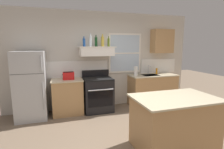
{
  "coord_description": "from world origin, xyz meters",
  "views": [
    {
      "loc": [
        -1.22,
        -2.61,
        1.76
      ],
      "look_at": [
        -0.05,
        1.2,
        1.1
      ],
      "focal_mm": 27.69,
      "sensor_mm": 36.0,
      "label": 1
    }
  ],
  "objects_px": {
    "refrigerator": "(31,86)",
    "bottle_dark_green_wine": "(96,42)",
    "stove_range": "(98,94)",
    "bottle_champagne_gold_foil": "(103,41)",
    "paper_towel_roll": "(136,71)",
    "kitchen_island": "(174,123)",
    "dish_soap_bottle": "(157,71)",
    "toaster": "(68,76)",
    "bottle_olive_oil_square": "(109,42)",
    "bottle_clear_tall": "(91,41)",
    "bottle_blue_liqueur": "(84,42)"
  },
  "relations": [
    {
      "from": "refrigerator",
      "to": "bottle_dark_green_wine",
      "type": "relative_size",
      "value": 5.52
    },
    {
      "from": "stove_range",
      "to": "bottle_champagne_gold_foil",
      "type": "height_order",
      "value": "bottle_champagne_gold_foil"
    },
    {
      "from": "bottle_dark_green_wine",
      "to": "paper_towel_roll",
      "type": "height_order",
      "value": "bottle_dark_green_wine"
    },
    {
      "from": "refrigerator",
      "to": "kitchen_island",
      "type": "relative_size",
      "value": 1.17
    },
    {
      "from": "dish_soap_bottle",
      "to": "bottle_champagne_gold_foil",
      "type": "bearing_deg",
      "value": -179.15
    },
    {
      "from": "stove_range",
      "to": "bottle_champagne_gold_foil",
      "type": "xyz_separation_m",
      "value": [
        0.17,
        0.11,
        1.42
      ]
    },
    {
      "from": "dish_soap_bottle",
      "to": "toaster",
      "type": "bearing_deg",
      "value": -177.75
    },
    {
      "from": "toaster",
      "to": "kitchen_island",
      "type": "height_order",
      "value": "toaster"
    },
    {
      "from": "bottle_dark_green_wine",
      "to": "bottle_olive_oil_square",
      "type": "distance_m",
      "value": 0.33
    },
    {
      "from": "bottle_champagne_gold_foil",
      "to": "kitchen_island",
      "type": "distance_m",
      "value": 2.73
    },
    {
      "from": "bottle_clear_tall",
      "to": "bottle_olive_oil_square",
      "type": "relative_size",
      "value": 1.26
    },
    {
      "from": "stove_range",
      "to": "bottle_blue_liqueur",
      "type": "distance_m",
      "value": 1.43
    },
    {
      "from": "kitchen_island",
      "to": "toaster",
      "type": "bearing_deg",
      "value": 127.15
    },
    {
      "from": "bottle_blue_liqueur",
      "to": "dish_soap_bottle",
      "type": "xyz_separation_m",
      "value": [
        2.2,
        0.02,
        -0.85
      ]
    },
    {
      "from": "bottle_champagne_gold_foil",
      "to": "bottle_olive_oil_square",
      "type": "xyz_separation_m",
      "value": [
        0.15,
        -0.06,
        -0.02
      ]
    },
    {
      "from": "refrigerator",
      "to": "bottle_champagne_gold_foil",
      "type": "height_order",
      "value": "bottle_champagne_gold_foil"
    },
    {
      "from": "bottle_olive_oil_square",
      "to": "dish_soap_bottle",
      "type": "height_order",
      "value": "bottle_olive_oil_square"
    },
    {
      "from": "bottle_champagne_gold_foil",
      "to": "paper_towel_roll",
      "type": "xyz_separation_m",
      "value": [
        0.96,
        -0.07,
        -0.84
      ]
    },
    {
      "from": "toaster",
      "to": "paper_towel_roll",
      "type": "relative_size",
      "value": 1.1
    },
    {
      "from": "bottle_blue_liqueur",
      "to": "refrigerator",
      "type": "bearing_deg",
      "value": -173.92
    },
    {
      "from": "paper_towel_roll",
      "to": "bottle_clear_tall",
      "type": "bearing_deg",
      "value": 177.75
    },
    {
      "from": "refrigerator",
      "to": "bottle_blue_liqueur",
      "type": "xyz_separation_m",
      "value": [
        1.33,
        0.14,
        1.03
      ]
    },
    {
      "from": "bottle_clear_tall",
      "to": "bottle_olive_oil_square",
      "type": "bearing_deg",
      "value": -3.93
    },
    {
      "from": "stove_range",
      "to": "bottle_dark_green_wine",
      "type": "height_order",
      "value": "bottle_dark_green_wine"
    },
    {
      "from": "bottle_champagne_gold_foil",
      "to": "bottle_olive_oil_square",
      "type": "distance_m",
      "value": 0.16
    },
    {
      "from": "stove_range",
      "to": "toaster",
      "type": "bearing_deg",
      "value": 177.45
    },
    {
      "from": "toaster",
      "to": "bottle_olive_oil_square",
      "type": "distance_m",
      "value": 1.38
    },
    {
      "from": "bottle_olive_oil_square",
      "to": "kitchen_island",
      "type": "xyz_separation_m",
      "value": [
        0.54,
        -2.17,
        -1.4
      ]
    },
    {
      "from": "paper_towel_roll",
      "to": "refrigerator",
      "type": "bearing_deg",
      "value": -178.76
    },
    {
      "from": "bottle_champagne_gold_foil",
      "to": "stove_range",
      "type": "bearing_deg",
      "value": -147.03
    },
    {
      "from": "toaster",
      "to": "bottle_olive_oil_square",
      "type": "relative_size",
      "value": 1.1
    },
    {
      "from": "bottle_blue_liqueur",
      "to": "dish_soap_bottle",
      "type": "height_order",
      "value": "bottle_blue_liqueur"
    },
    {
      "from": "bottle_clear_tall",
      "to": "bottle_dark_green_wine",
      "type": "bearing_deg",
      "value": 7.48
    },
    {
      "from": "toaster",
      "to": "bottle_blue_liqueur",
      "type": "height_order",
      "value": "bottle_blue_liqueur"
    },
    {
      "from": "toaster",
      "to": "bottle_dark_green_wine",
      "type": "bearing_deg",
      "value": 5.6
    },
    {
      "from": "bottle_olive_oil_square",
      "to": "stove_range",
      "type": "bearing_deg",
      "value": -170.37
    },
    {
      "from": "toaster",
      "to": "bottle_olive_oil_square",
      "type": "height_order",
      "value": "bottle_olive_oil_square"
    },
    {
      "from": "bottle_champagne_gold_foil",
      "to": "bottle_dark_green_wine",
      "type": "bearing_deg",
      "value": -178.64
    },
    {
      "from": "bottle_dark_green_wine",
      "to": "paper_towel_roll",
      "type": "bearing_deg",
      "value": -3.53
    },
    {
      "from": "stove_range",
      "to": "bottle_champagne_gold_foil",
      "type": "bearing_deg",
      "value": 32.97
    },
    {
      "from": "toaster",
      "to": "dish_soap_bottle",
      "type": "distance_m",
      "value": 2.64
    },
    {
      "from": "kitchen_island",
      "to": "dish_soap_bottle",
      "type": "bearing_deg",
      "value": 65.78
    },
    {
      "from": "refrigerator",
      "to": "dish_soap_bottle",
      "type": "distance_m",
      "value": 3.54
    },
    {
      "from": "bottle_blue_liqueur",
      "to": "kitchen_island",
      "type": "height_order",
      "value": "bottle_blue_liqueur"
    },
    {
      "from": "bottle_blue_liqueur",
      "to": "bottle_dark_green_wine",
      "type": "bearing_deg",
      "value": -1.93
    },
    {
      "from": "kitchen_island",
      "to": "bottle_dark_green_wine",
      "type": "bearing_deg",
      "value": 111.47
    },
    {
      "from": "bottle_dark_green_wine",
      "to": "bottle_champagne_gold_foil",
      "type": "bearing_deg",
      "value": 1.36
    },
    {
      "from": "bottle_olive_oil_square",
      "to": "paper_towel_roll",
      "type": "xyz_separation_m",
      "value": [
        0.81,
        -0.02,
        -0.81
      ]
    },
    {
      "from": "bottle_blue_liqueur",
      "to": "bottle_dark_green_wine",
      "type": "xyz_separation_m",
      "value": [
        0.32,
        -0.01,
        0.02
      ]
    },
    {
      "from": "kitchen_island",
      "to": "bottle_blue_liqueur",
      "type": "bearing_deg",
      "value": 118.1
    }
  ]
}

